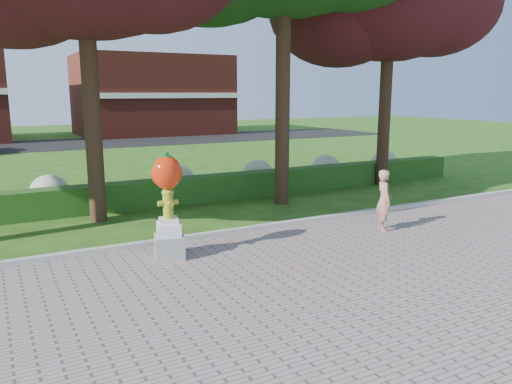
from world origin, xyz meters
The scene contains 8 objects.
ground centered at (0.00, 0.00, 0.00)m, with size 100.00×100.00×0.00m, color #254D13.
curb centered at (0.00, 3.00, 0.07)m, with size 40.00×0.18×0.15m, color #ADADA5.
lawn_hedge centered at (0.00, 7.00, 0.40)m, with size 24.00×0.70×0.80m, color #224914.
hydrangea_row centered at (0.57, 8.00, 0.55)m, with size 20.10×1.10×0.99m.
street centered at (0.00, 28.00, 0.01)m, with size 50.00×8.00×0.02m, color black.
building_right centered at (8.00, 34.00, 3.20)m, with size 12.00×8.00×6.40m, color maroon.
hydrant_sculpture centered at (-1.34, 1.98, 1.20)m, with size 0.72×0.72×2.20m.
woman centered at (4.00, 1.47, 0.80)m, with size 0.56×0.37×1.53m, color tan.
Camera 1 is at (-4.45, -7.60, 3.41)m, focal length 35.00 mm.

